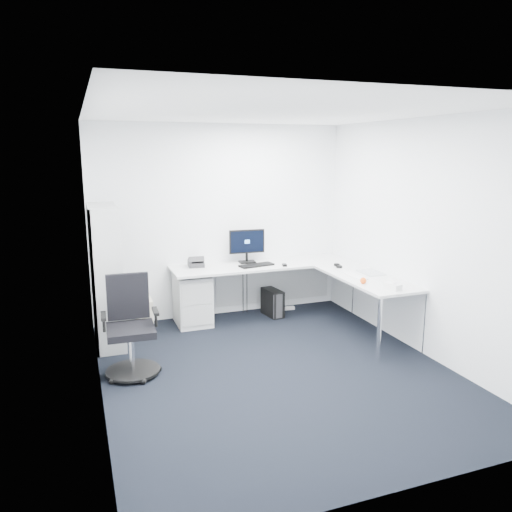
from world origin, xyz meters
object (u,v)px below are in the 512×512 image
object	(u,v)px
laptop	(371,264)
bookshelf	(106,276)
monitor	(247,246)
task_chair	(131,328)
l_desk	(275,297)

from	to	relation	value
laptop	bookshelf	bearing A→B (deg)	168.34
monitor	laptop	xyz separation A→B (m)	(1.31, -1.14, -0.12)
bookshelf	task_chair	distance (m)	1.08
l_desk	task_chair	world-z (taller)	task_chair
monitor	laptop	world-z (taller)	monitor
bookshelf	monitor	distance (m)	2.01
l_desk	task_chair	xyz separation A→B (m)	(-2.01, -0.97, 0.14)
bookshelf	laptop	bearing A→B (deg)	-12.12
task_chair	laptop	distance (m)	3.13
task_chair	monitor	bearing A→B (deg)	41.56
bookshelf	laptop	world-z (taller)	bookshelf
l_desk	monitor	world-z (taller)	monitor
l_desk	laptop	xyz separation A→B (m)	(1.08, -0.65, 0.51)
task_chair	monitor	world-z (taller)	monitor
l_desk	task_chair	bearing A→B (deg)	-154.33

